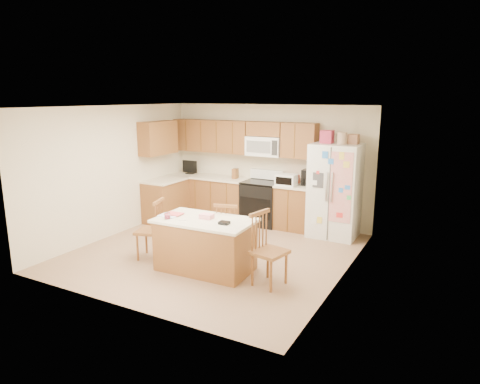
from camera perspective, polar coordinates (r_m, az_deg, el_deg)
The scene contains 9 objects.
ground at distance 7.57m, azimuth -3.48°, elevation -8.00°, with size 4.50×4.50×0.00m, color brown.
room_shell at distance 7.18m, azimuth -3.63°, elevation 2.81°, with size 4.60×4.60×2.52m.
cabinetry at distance 9.29m, azimuth -2.91°, elevation 1.79°, with size 3.36×1.56×2.15m.
stove at distance 9.05m, azimuth 2.93°, elevation -1.36°, with size 0.76×0.65×1.13m.
refrigerator at distance 8.36m, azimuth 12.54°, elevation 0.31°, with size 0.90×0.79×2.04m.
island at distance 6.72m, azimuth -4.66°, elevation -6.96°, with size 1.53×0.93×0.91m.
windsor_chair_left at distance 7.31m, azimuth -11.73°, elevation -5.04°, with size 0.52×0.54×1.01m.
windsor_chair_back at distance 7.13m, azimuth -1.61°, elevation -5.40°, with size 0.51×0.49×0.97m.
windsor_chair_right at distance 6.18m, azimuth 3.75°, elevation -7.86°, with size 0.52×0.54×1.07m.
Camera 1 is at (3.74, -6.01, 2.68)m, focal length 32.00 mm.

